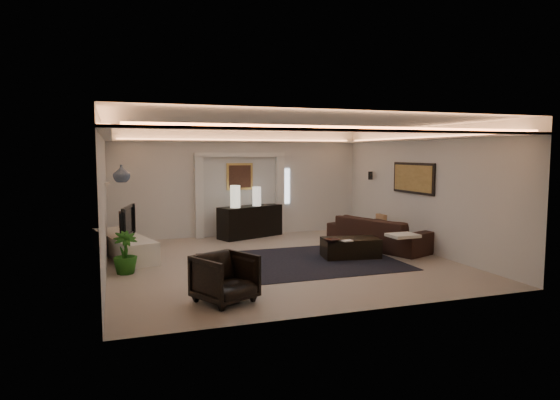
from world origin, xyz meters
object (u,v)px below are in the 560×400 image
object	(u,v)px
console	(250,223)
sofa	(379,233)
coffee_table	(350,248)
armchair	(225,278)

from	to	relation	value
console	sofa	size ratio (longest dim) A/B	0.71
coffee_table	armchair	size ratio (longest dim) A/B	1.48
console	armchair	xyz separation A→B (m)	(-1.93, -5.53, -0.02)
console	sofa	bearing A→B (deg)	-67.26
coffee_table	console	bearing A→B (deg)	122.55
console	coffee_table	distance (m)	3.55
armchair	sofa	bearing A→B (deg)	6.78
console	coffee_table	size ratio (longest dim) A/B	1.49
coffee_table	armchair	xyz separation A→B (m)	(-3.32, -2.27, 0.17)
sofa	armchair	world-z (taller)	armchair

